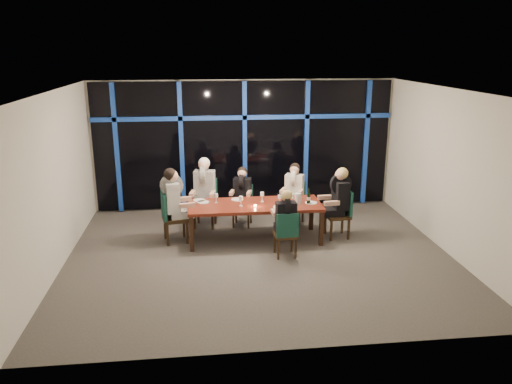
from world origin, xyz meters
TOP-DOWN VIEW (x-y plane):
  - room at (0.00, 0.00)m, footprint 7.04×7.00m
  - window_wall at (0.01, 2.93)m, footprint 6.86×0.43m
  - dining_table at (0.00, 0.80)m, footprint 2.60×1.00m
  - chair_far_left at (-0.95, 1.77)m, footprint 0.56×0.56m
  - chair_far_mid at (-0.16, 1.73)m, footprint 0.50×0.50m
  - chair_far_right at (0.97, 1.70)m, footprint 0.56×0.56m
  - chair_end_left at (-1.65, 0.88)m, footprint 0.55×0.55m
  - chair_end_right at (1.75, 0.77)m, footprint 0.49×0.49m
  - chair_near_mid at (0.47, -0.12)m, footprint 0.42×0.42m
  - diner_far_left at (-0.97, 1.68)m, footprint 0.56×0.68m
  - diner_far_mid at (-0.18, 1.65)m, footprint 0.50×0.59m
  - diner_far_right at (0.93, 1.63)m, footprint 0.58×0.63m
  - diner_end_left at (-1.56, 0.89)m, footprint 0.68×0.56m
  - diner_end_right at (1.67, 0.76)m, footprint 0.63×0.51m
  - diner_near_mid at (0.47, -0.05)m, footprint 0.44×0.55m
  - plate_far_left at (-1.08, 1.13)m, footprint 0.24×0.24m
  - plate_far_mid at (-0.32, 1.11)m, footprint 0.24×0.24m
  - plate_far_right at (0.70, 1.12)m, footprint 0.24×0.24m
  - plate_end_left at (-1.01, 1.00)m, footprint 0.24×0.24m
  - plate_end_right at (1.10, 0.72)m, footprint 0.24×0.24m
  - plate_near_mid at (0.44, 0.52)m, footprint 0.24×0.24m
  - wine_bottle at (1.04, 0.67)m, footprint 0.07×0.07m
  - water_pitcher at (0.83, 0.71)m, footprint 0.13×0.12m
  - tea_light at (-0.01, 0.63)m, footprint 0.05×0.05m
  - wine_glass_a at (-0.28, 0.70)m, footprint 0.08×0.08m
  - wine_glass_b at (0.16, 0.94)m, footprint 0.07×0.07m
  - wine_glass_c at (0.48, 0.76)m, footprint 0.07×0.07m
  - wine_glass_d at (-0.75, 0.96)m, footprint 0.07×0.07m
  - wine_glass_e at (0.91, 0.87)m, footprint 0.06×0.06m

SIDE VIEW (x-z plane):
  - chair_near_mid at x=0.47m, z-range 0.05..0.92m
  - chair_far_mid at x=-0.16m, z-range 0.05..0.93m
  - chair_far_right at x=0.97m, z-range 0.05..0.97m
  - chair_end_right at x=1.75m, z-range 0.06..1.04m
  - chair_end_left at x=-1.65m, z-range 0.06..1.08m
  - chair_far_left at x=-0.95m, z-range 0.06..1.08m
  - dining_table at x=0.00m, z-range 0.31..1.06m
  - plate_far_left at x=-1.08m, z-range 0.75..0.76m
  - plate_far_mid at x=-0.32m, z-range 0.75..0.76m
  - plate_far_right at x=0.70m, z-range 0.75..0.76m
  - plate_end_left at x=-1.01m, z-range 0.75..0.76m
  - plate_end_right at x=1.10m, z-range 0.75..0.76m
  - plate_near_mid at x=0.44m, z-range 0.75..0.76m
  - tea_light at x=-0.01m, z-range 0.75..0.78m
  - diner_near_mid at x=0.47m, z-range 0.41..1.26m
  - diner_far_mid at x=-0.18m, z-range 0.41..1.27m
  - water_pitcher at x=0.83m, z-range 0.75..0.96m
  - wine_glass_e at x=0.91m, z-range 0.79..0.94m
  - wine_bottle at x=1.04m, z-range 0.71..1.03m
  - diner_far_right at x=0.93m, z-range 0.43..1.32m
  - wine_glass_c at x=0.48m, z-range 0.79..0.97m
  - wine_glass_d at x=-0.75m, z-range 0.79..0.98m
  - wine_glass_b at x=0.16m, z-range 0.79..0.99m
  - wine_glass_a at x=-0.28m, z-range 0.79..0.99m
  - diner_end_right at x=1.67m, z-range 0.46..1.41m
  - diner_end_left at x=-1.56m, z-range 0.48..1.47m
  - diner_far_left at x=-0.97m, z-range 0.48..1.47m
  - window_wall at x=0.01m, z-range 0.08..3.02m
  - room at x=0.00m, z-range 0.51..3.53m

